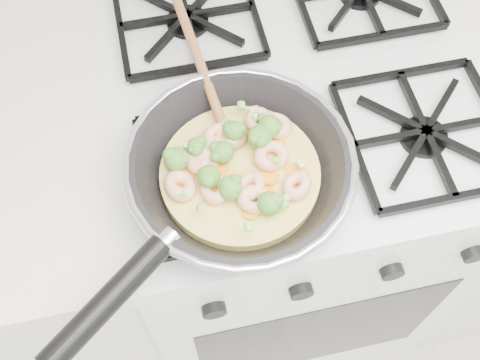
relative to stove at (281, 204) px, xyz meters
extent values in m
cube|color=white|center=(0.00, 0.00, -0.01)|extent=(0.60, 0.60, 0.90)
cube|color=black|center=(0.00, -0.30, -0.01)|extent=(0.48, 0.00, 0.40)
cube|color=black|center=(0.00, 0.00, 0.45)|extent=(0.56, 0.56, 0.02)
torus|color=silver|center=(-0.13, -0.18, 0.52)|extent=(0.31, 0.31, 0.01)
cylinder|color=black|center=(-0.32, -0.33, 0.52)|extent=(0.17, 0.14, 0.03)
cylinder|color=#E0CE61|center=(-0.13, -0.18, 0.48)|extent=(0.22, 0.22, 0.02)
ellipsoid|color=#975D36|center=(-0.14, -0.13, 0.50)|extent=(0.05, 0.06, 0.02)
cylinder|color=#975D36|center=(-0.16, 0.02, 0.53)|extent=(0.05, 0.28, 0.06)
torus|color=#F1B68F|center=(-0.17, -0.15, 0.50)|extent=(0.07, 0.07, 0.02)
torus|color=#F1B68F|center=(-0.09, -0.17, 0.50)|extent=(0.06, 0.07, 0.03)
torus|color=#F1B68F|center=(-0.17, -0.20, 0.50)|extent=(0.05, 0.05, 0.02)
torus|color=#F1B68F|center=(-0.21, -0.19, 0.50)|extent=(0.06, 0.06, 0.03)
torus|color=#F1B68F|center=(-0.17, -0.14, 0.50)|extent=(0.05, 0.05, 0.02)
torus|color=#F1B68F|center=(-0.16, -0.14, 0.50)|extent=(0.06, 0.06, 0.03)
torus|color=#F1B68F|center=(-0.09, -0.11, 0.50)|extent=(0.05, 0.05, 0.02)
torus|color=#F1B68F|center=(-0.14, -0.12, 0.50)|extent=(0.06, 0.06, 0.02)
torus|color=#F1B68F|center=(-0.07, -0.22, 0.50)|extent=(0.06, 0.06, 0.03)
torus|color=#F1B68F|center=(-0.13, -0.23, 0.50)|extent=(0.06, 0.07, 0.03)
torus|color=#F1B68F|center=(-0.13, -0.21, 0.50)|extent=(0.06, 0.06, 0.03)
torus|color=#F1B68F|center=(-0.15, -0.12, 0.50)|extent=(0.06, 0.06, 0.02)
torus|color=#F1B68F|center=(-0.07, -0.12, 0.50)|extent=(0.06, 0.06, 0.02)
torus|color=#F1B68F|center=(-0.18, -0.15, 0.50)|extent=(0.05, 0.05, 0.03)
ellipsoid|color=#569530|center=(-0.15, -0.21, 0.51)|extent=(0.04, 0.04, 0.03)
ellipsoid|color=#569530|center=(-0.18, -0.19, 0.51)|extent=(0.04, 0.04, 0.03)
ellipsoid|color=#569530|center=(-0.08, -0.12, 0.51)|extent=(0.04, 0.04, 0.03)
ellipsoid|color=#569530|center=(-0.11, -0.24, 0.51)|extent=(0.04, 0.04, 0.03)
ellipsoid|color=#569530|center=(-0.08, -0.13, 0.51)|extent=(0.04, 0.04, 0.03)
ellipsoid|color=#569530|center=(-0.18, -0.14, 0.51)|extent=(0.03, 0.03, 0.03)
ellipsoid|color=#569530|center=(-0.21, -0.15, 0.51)|extent=(0.04, 0.04, 0.03)
ellipsoid|color=#569530|center=(-0.13, -0.12, 0.51)|extent=(0.04, 0.04, 0.03)
ellipsoid|color=#569530|center=(-0.15, -0.15, 0.51)|extent=(0.04, 0.04, 0.03)
ellipsoid|color=#569530|center=(-0.10, -0.14, 0.51)|extent=(0.04, 0.04, 0.03)
cylinder|color=#FFA320|center=(-0.07, -0.19, 0.50)|extent=(0.03, 0.03, 0.00)
cylinder|color=#FFA320|center=(-0.15, -0.19, 0.50)|extent=(0.03, 0.03, 0.00)
cylinder|color=#FFA320|center=(-0.21, -0.17, 0.50)|extent=(0.04, 0.04, 0.01)
cylinder|color=#FFA320|center=(-0.10, -0.12, 0.50)|extent=(0.04, 0.04, 0.01)
cylinder|color=#FFA320|center=(-0.06, -0.20, 0.50)|extent=(0.03, 0.03, 0.01)
cylinder|color=#FFA320|center=(-0.13, -0.24, 0.50)|extent=(0.03, 0.03, 0.01)
cylinder|color=#FFA320|center=(-0.13, -0.20, 0.50)|extent=(0.03, 0.03, 0.01)
cylinder|color=#FFA320|center=(-0.20, -0.16, 0.50)|extent=(0.03, 0.03, 0.01)
cylinder|color=#FFA320|center=(-0.11, -0.21, 0.50)|extent=(0.03, 0.03, 0.01)
cylinder|color=#FFA320|center=(-0.14, -0.19, 0.50)|extent=(0.04, 0.04, 0.01)
cylinder|color=#FFA320|center=(-0.10, -0.14, 0.50)|extent=(0.04, 0.04, 0.01)
cylinder|color=#FFA320|center=(-0.17, -0.19, 0.50)|extent=(0.04, 0.04, 0.01)
cylinder|color=#FFA320|center=(-0.07, -0.14, 0.50)|extent=(0.04, 0.04, 0.01)
cylinder|color=#FFA320|center=(-0.16, -0.17, 0.50)|extent=(0.03, 0.03, 0.01)
cylinder|color=#FFA320|center=(-0.10, -0.19, 0.50)|extent=(0.04, 0.04, 0.00)
cylinder|color=#B5CB8F|center=(-0.18, -0.13, 0.52)|extent=(0.01, 0.01, 0.01)
cylinder|color=#B5CB8F|center=(-0.19, -0.14, 0.52)|extent=(0.01, 0.01, 0.01)
cylinder|color=#75CE52|center=(-0.09, -0.24, 0.51)|extent=(0.01, 0.01, 0.01)
cylinder|color=#B5CB8F|center=(-0.09, -0.09, 0.51)|extent=(0.01, 0.01, 0.01)
cylinder|color=#B5CB8F|center=(-0.06, -0.19, 0.51)|extent=(0.01, 0.01, 0.01)
cylinder|color=#75CE52|center=(-0.20, -0.14, 0.52)|extent=(0.01, 0.01, 0.01)
cylinder|color=#75CE52|center=(-0.14, -0.10, 0.51)|extent=(0.01, 0.01, 0.01)
cylinder|color=#75CE52|center=(-0.09, -0.24, 0.51)|extent=(0.01, 0.01, 0.01)
cylinder|color=#75CE52|center=(-0.08, -0.19, 0.52)|extent=(0.01, 0.01, 0.01)
cylinder|color=#75CE52|center=(-0.21, -0.20, 0.51)|extent=(0.01, 0.01, 0.01)
cylinder|color=#75CE52|center=(-0.19, -0.23, 0.51)|extent=(0.01, 0.01, 0.01)
cylinder|color=#75CE52|center=(-0.09, -0.11, 0.51)|extent=(0.01, 0.01, 0.01)
cylinder|color=#75CE52|center=(-0.09, -0.12, 0.52)|extent=(0.01, 0.01, 0.01)
cylinder|color=#75CE52|center=(-0.10, -0.11, 0.51)|extent=(0.01, 0.01, 0.01)
cylinder|color=#75CE52|center=(-0.14, -0.27, 0.52)|extent=(0.01, 0.01, 0.01)
cylinder|color=#75CE52|center=(-0.15, -0.21, 0.52)|extent=(0.01, 0.01, 0.01)
cylinder|color=#B5CB8F|center=(-0.09, -0.14, 0.52)|extent=(0.01, 0.01, 0.01)
cylinder|color=#75CE52|center=(-0.11, -0.09, 0.52)|extent=(0.01, 0.01, 0.01)
camera|label=1|loc=(-0.22, -0.56, 1.17)|focal=44.24mm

